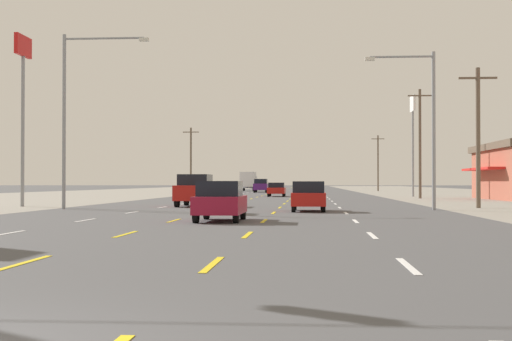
% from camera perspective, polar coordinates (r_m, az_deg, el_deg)
% --- Properties ---
extents(ground_plane, '(572.00, 572.00, 0.00)m').
position_cam_1_polar(ground_plane, '(72.35, 1.41, -2.10)').
color(ground_plane, '#4C4C4F').
extents(lot_apron_left, '(28.00, 440.00, 0.01)m').
position_cam_1_polar(lot_apron_left, '(77.60, -17.18, -1.98)').
color(lot_apron_left, gray).
rests_on(lot_apron_left, ground).
extents(lane_markings, '(10.64, 227.60, 0.01)m').
position_cam_1_polar(lane_markings, '(110.82, 2.38, -1.69)').
color(lane_markings, white).
rests_on(lane_markings, ground).
extents(signal_span_wire, '(25.49, 0.53, 9.76)m').
position_cam_1_polar(signal_span_wire, '(16.78, -9.67, 12.86)').
color(signal_span_wire, brown).
rests_on(signal_span_wire, ground).
extents(hatchback_center_turn_nearest, '(1.72, 3.90, 1.54)m').
position_cam_1_polar(hatchback_center_turn_nearest, '(28.24, -2.78, -2.36)').
color(hatchback_center_turn_nearest, maroon).
rests_on(hatchback_center_turn_nearest, ground).
extents(hatchback_inner_right_near, '(1.72, 3.90, 1.54)m').
position_cam_1_polar(hatchback_inner_right_near, '(37.92, 4.08, -1.99)').
color(hatchback_inner_right_near, red).
rests_on(hatchback_inner_right_near, ground).
extents(suv_inner_left_mid, '(1.98, 4.90, 1.98)m').
position_cam_1_polar(suv_inner_left_mid, '(45.77, -4.72, -1.50)').
color(suv_inner_left_mid, red).
rests_on(suv_inner_left_mid, ground).
extents(sedan_center_turn_midfar, '(1.80, 4.50, 1.46)m').
position_cam_1_polar(sedan_center_turn_midfar, '(77.10, 1.60, -1.47)').
color(sedan_center_turn_midfar, red).
rests_on(sedan_center_turn_midfar, ground).
extents(suv_inner_left_far, '(1.98, 4.90, 1.98)m').
position_cam_1_polar(suv_inner_left_far, '(107.39, 0.39, -1.17)').
color(suv_inner_left_far, '#4C196B').
rests_on(suv_inner_left_far, ground).
extents(box_truck_far_left_farther, '(2.40, 7.20, 3.23)m').
position_cam_1_polar(box_truck_far_left_farther, '(125.21, -0.58, -0.76)').
color(box_truck_far_left_farther, silver).
rests_on(box_truck_far_left_farther, ground).
extents(pole_sign_left_row_1, '(0.24, 2.27, 10.53)m').
position_cam_1_polar(pole_sign_left_row_1, '(47.82, -17.60, 6.73)').
color(pole_sign_left_row_1, gray).
rests_on(pole_sign_left_row_1, ground).
extents(pole_sign_right_row_2, '(0.24, 2.71, 10.54)m').
position_cam_1_polar(pole_sign_right_row_2, '(78.84, 12.04, 3.99)').
color(pole_sign_right_row_2, gray).
rests_on(pole_sign_right_row_2, ground).
extents(streetlight_left_row_0, '(4.87, 0.26, 9.75)m').
position_cam_1_polar(streetlight_left_row_0, '(42.33, -13.95, 4.85)').
color(streetlight_left_row_0, gray).
rests_on(streetlight_left_row_0, ground).
extents(streetlight_right_row_0, '(3.76, 0.26, 8.52)m').
position_cam_1_polar(streetlight_right_row_0, '(40.65, 13.04, 4.00)').
color(streetlight_right_row_0, gray).
rests_on(streetlight_right_row_0, ground).
extents(utility_pole_right_row_0, '(2.20, 0.26, 8.15)m').
position_cam_1_polar(utility_pole_right_row_0, '(44.57, 16.81, 2.68)').
color(utility_pole_right_row_0, brown).
rests_on(utility_pole_right_row_0, ground).
extents(utility_pole_right_row_1, '(2.20, 0.26, 10.13)m').
position_cam_1_polar(utility_pole_right_row_1, '(69.86, 12.58, 2.20)').
color(utility_pole_right_row_1, brown).
rests_on(utility_pole_right_row_1, ground).
extents(utility_pole_left_row_2, '(2.20, 0.26, 9.00)m').
position_cam_1_polar(utility_pole_left_row_2, '(101.51, -5.07, 0.89)').
color(utility_pole_left_row_2, brown).
rests_on(utility_pole_left_row_2, ground).
extents(utility_pole_right_row_3, '(2.20, 0.26, 9.51)m').
position_cam_1_polar(utility_pole_right_row_3, '(127.17, 9.42, 0.65)').
color(utility_pole_right_row_3, brown).
rests_on(utility_pole_right_row_3, ground).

